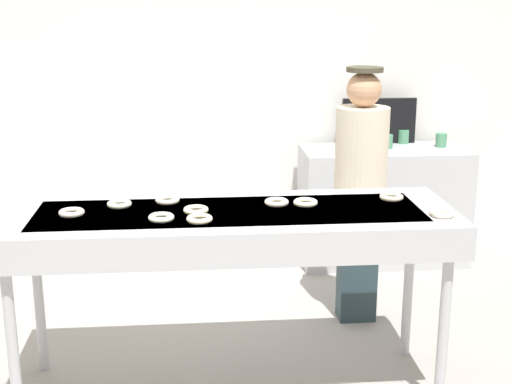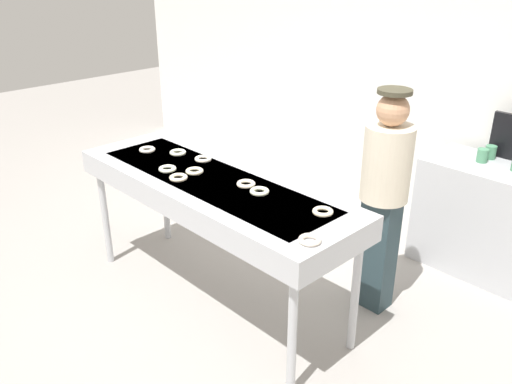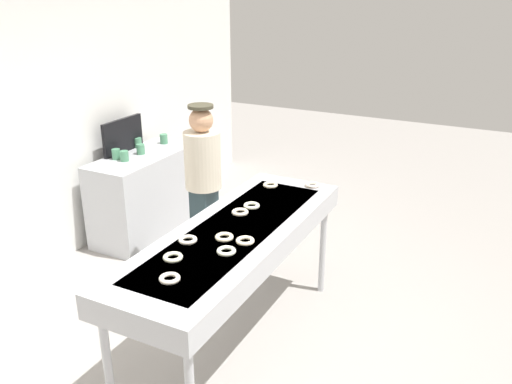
{
  "view_description": "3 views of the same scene",
  "coord_description": "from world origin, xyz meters",
  "px_view_note": "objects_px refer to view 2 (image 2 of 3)",
  "views": [
    {
      "loc": [
        -0.17,
        -3.53,
        2.07
      ],
      "look_at": [
        0.15,
        0.14,
        1.08
      ],
      "focal_mm": 50.08,
      "sensor_mm": 36.0,
      "label": 1
    },
    {
      "loc": [
        2.69,
        -2.16,
        2.48
      ],
      "look_at": [
        0.4,
        0.05,
        1.03
      ],
      "focal_mm": 37.2,
      "sensor_mm": 36.0,
      "label": 2
    },
    {
      "loc": [
        -3.02,
        -1.73,
        2.68
      ],
      "look_at": [
        0.4,
        0.03,
        1.16
      ],
      "focal_mm": 37.32,
      "sensor_mm": 36.0,
      "label": 3
    }
  ],
  "objects_px": {
    "sugar_donut_4": "(147,150)",
    "worker_baker": "(384,191)",
    "sugar_donut_3": "(203,159)",
    "sugar_donut_9": "(246,184)",
    "paper_cup_2": "(482,155)",
    "sugar_donut_0": "(178,178)",
    "sugar_donut_6": "(178,152)",
    "sugar_donut_7": "(323,212)",
    "sugar_donut_5": "(167,169)",
    "paper_cup_1": "(491,152)",
    "prep_counter": "(501,224)",
    "sugar_donut_2": "(310,240)",
    "sugar_donut_1": "(259,191)",
    "fryer_conveyor": "(212,191)",
    "sugar_donut_8": "(194,171)"
  },
  "relations": [
    {
      "from": "worker_baker",
      "to": "prep_counter",
      "type": "relative_size",
      "value": 1.27
    },
    {
      "from": "sugar_donut_5",
      "to": "prep_counter",
      "type": "bearing_deg",
      "value": 50.61
    },
    {
      "from": "sugar_donut_1",
      "to": "sugar_donut_9",
      "type": "bearing_deg",
      "value": 172.45
    },
    {
      "from": "sugar_donut_0",
      "to": "paper_cup_2",
      "type": "distance_m",
      "value": 2.44
    },
    {
      "from": "fryer_conveyor",
      "to": "sugar_donut_2",
      "type": "height_order",
      "value": "sugar_donut_2"
    },
    {
      "from": "sugar_donut_3",
      "to": "sugar_donut_4",
      "type": "relative_size",
      "value": 1.0
    },
    {
      "from": "sugar_donut_7",
      "to": "worker_baker",
      "type": "distance_m",
      "value": 0.69
    },
    {
      "from": "sugar_donut_7",
      "to": "sugar_donut_8",
      "type": "bearing_deg",
      "value": -171.56
    },
    {
      "from": "sugar_donut_1",
      "to": "sugar_donut_9",
      "type": "xyz_separation_m",
      "value": [
        -0.15,
        0.02,
        0.0
      ]
    },
    {
      "from": "paper_cup_2",
      "to": "sugar_donut_0",
      "type": "bearing_deg",
      "value": -120.45
    },
    {
      "from": "sugar_donut_0",
      "to": "sugar_donut_4",
      "type": "relative_size",
      "value": 1.0
    },
    {
      "from": "sugar_donut_6",
      "to": "paper_cup_2",
      "type": "height_order",
      "value": "sugar_donut_6"
    },
    {
      "from": "prep_counter",
      "to": "sugar_donut_0",
      "type": "bearing_deg",
      "value": -125.59
    },
    {
      "from": "sugar_donut_6",
      "to": "sugar_donut_7",
      "type": "height_order",
      "value": "same"
    },
    {
      "from": "sugar_donut_2",
      "to": "sugar_donut_3",
      "type": "bearing_deg",
      "value": 165.25
    },
    {
      "from": "sugar_donut_7",
      "to": "sugar_donut_6",
      "type": "bearing_deg",
      "value": -179.58
    },
    {
      "from": "paper_cup_2",
      "to": "fryer_conveyor",
      "type": "bearing_deg",
      "value": -119.24
    },
    {
      "from": "sugar_donut_2",
      "to": "sugar_donut_8",
      "type": "distance_m",
      "value": 1.25
    },
    {
      "from": "sugar_donut_2",
      "to": "sugar_donut_5",
      "type": "xyz_separation_m",
      "value": [
        -1.41,
        0.05,
        0.0
      ]
    },
    {
      "from": "fryer_conveyor",
      "to": "sugar_donut_0",
      "type": "height_order",
      "value": "sugar_donut_0"
    },
    {
      "from": "sugar_donut_3",
      "to": "sugar_donut_9",
      "type": "relative_size",
      "value": 1.0
    },
    {
      "from": "sugar_donut_2",
      "to": "sugar_donut_9",
      "type": "height_order",
      "value": "same"
    },
    {
      "from": "sugar_donut_4",
      "to": "paper_cup_1",
      "type": "relative_size",
      "value": 1.17
    },
    {
      "from": "sugar_donut_1",
      "to": "prep_counter",
      "type": "bearing_deg",
      "value": 63.23
    },
    {
      "from": "worker_baker",
      "to": "prep_counter",
      "type": "bearing_deg",
      "value": -123.98
    },
    {
      "from": "sugar_donut_7",
      "to": "paper_cup_1",
      "type": "distance_m",
      "value": 1.92
    },
    {
      "from": "paper_cup_2",
      "to": "sugar_donut_6",
      "type": "bearing_deg",
      "value": -132.58
    },
    {
      "from": "fryer_conveyor",
      "to": "sugar_donut_7",
      "type": "height_order",
      "value": "sugar_donut_7"
    },
    {
      "from": "sugar_donut_4",
      "to": "sugar_donut_6",
      "type": "xyz_separation_m",
      "value": [
        0.23,
        0.14,
        0.0
      ]
    },
    {
      "from": "fryer_conveyor",
      "to": "sugar_donut_6",
      "type": "distance_m",
      "value": 0.6
    },
    {
      "from": "sugar_donut_1",
      "to": "sugar_donut_6",
      "type": "height_order",
      "value": "same"
    },
    {
      "from": "sugar_donut_1",
      "to": "sugar_donut_4",
      "type": "height_order",
      "value": "same"
    },
    {
      "from": "sugar_donut_2",
      "to": "worker_baker",
      "type": "distance_m",
      "value": 1.03
    },
    {
      "from": "sugar_donut_0",
      "to": "prep_counter",
      "type": "bearing_deg",
      "value": 54.41
    },
    {
      "from": "sugar_donut_5",
      "to": "sugar_donut_6",
      "type": "xyz_separation_m",
      "value": [
        -0.23,
        0.26,
        0.0
      ]
    },
    {
      "from": "worker_baker",
      "to": "sugar_donut_4",
      "type": "bearing_deg",
      "value": 15.13
    },
    {
      "from": "sugar_donut_0",
      "to": "sugar_donut_1",
      "type": "distance_m",
      "value": 0.61
    },
    {
      "from": "sugar_donut_6",
      "to": "sugar_donut_1",
      "type": "bearing_deg",
      "value": -3.35
    },
    {
      "from": "fryer_conveyor",
      "to": "sugar_donut_5",
      "type": "height_order",
      "value": "sugar_donut_5"
    },
    {
      "from": "sugar_donut_2",
      "to": "sugar_donut_6",
      "type": "bearing_deg",
      "value": 169.24
    },
    {
      "from": "sugar_donut_7",
      "to": "worker_baker",
      "type": "relative_size",
      "value": 0.08
    },
    {
      "from": "worker_baker",
      "to": "paper_cup_1",
      "type": "bearing_deg",
      "value": -110.95
    },
    {
      "from": "sugar_donut_4",
      "to": "worker_baker",
      "type": "bearing_deg",
      "value": 26.42
    },
    {
      "from": "fryer_conveyor",
      "to": "sugar_donut_9",
      "type": "xyz_separation_m",
      "value": [
        0.26,
        0.09,
        0.1
      ]
    },
    {
      "from": "sugar_donut_4",
      "to": "prep_counter",
      "type": "height_order",
      "value": "sugar_donut_4"
    },
    {
      "from": "sugar_donut_7",
      "to": "sugar_donut_4",
      "type": "bearing_deg",
      "value": -175.01
    },
    {
      "from": "paper_cup_1",
      "to": "sugar_donut_0",
      "type": "bearing_deg",
      "value": -119.29
    },
    {
      "from": "sugar_donut_4",
      "to": "sugar_donut_5",
      "type": "relative_size",
      "value": 1.0
    },
    {
      "from": "sugar_donut_0",
      "to": "sugar_donut_3",
      "type": "relative_size",
      "value": 1.0
    },
    {
      "from": "worker_baker",
      "to": "sugar_donut_6",
      "type": "bearing_deg",
      "value": 14.34
    }
  ]
}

